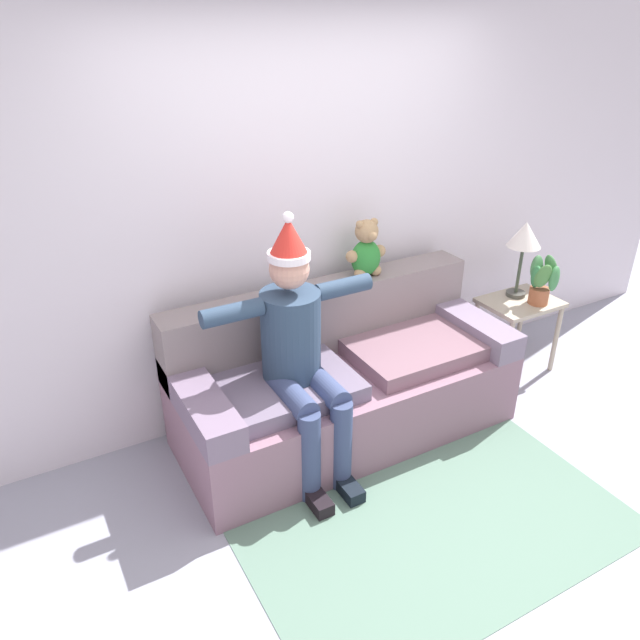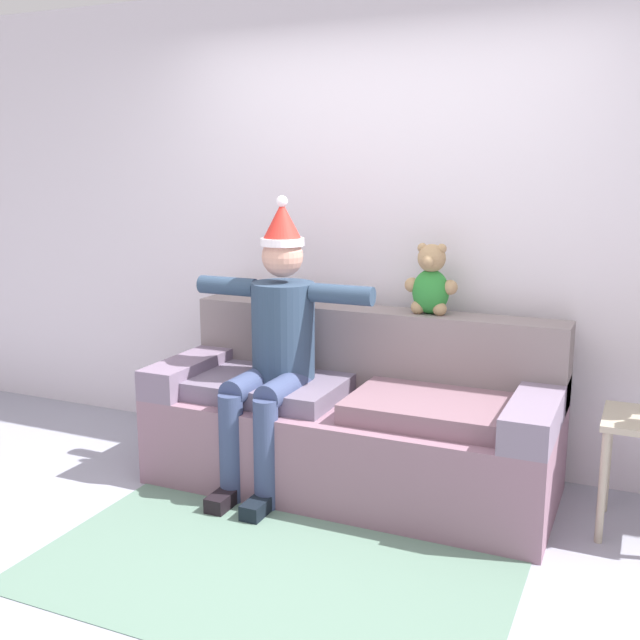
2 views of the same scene
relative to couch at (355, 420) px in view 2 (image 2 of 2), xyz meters
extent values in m
plane|color=#9697A7|center=(0.00, -1.03, -0.36)|extent=(10.00, 10.00, 0.00)
cube|color=silver|center=(0.00, 0.52, 0.99)|extent=(7.00, 0.10, 2.70)
cube|color=gray|center=(0.00, -0.05, -0.12)|extent=(2.12, 0.88, 0.47)
cube|color=gray|center=(0.00, 0.27, 0.34)|extent=(2.12, 0.24, 0.45)
cube|color=slate|center=(-0.95, -0.05, 0.20)|extent=(0.22, 0.88, 0.16)
cube|color=slate|center=(0.95, -0.05, 0.20)|extent=(0.22, 0.88, 0.16)
cube|color=slate|center=(-0.48, -0.10, 0.16)|extent=(0.85, 0.62, 0.10)
cube|color=#7B5A67|center=(0.48, -0.10, 0.16)|extent=(0.85, 0.62, 0.10)
cylinder|color=#2C4059|center=(-0.39, -0.07, 0.47)|extent=(0.34, 0.34, 0.52)
sphere|color=tan|center=(-0.39, -0.07, 0.87)|extent=(0.22, 0.22, 0.22)
cylinder|color=white|center=(-0.39, -0.07, 0.95)|extent=(0.23, 0.23, 0.04)
cone|color=red|center=(-0.39, -0.07, 1.06)|extent=(0.21, 0.21, 0.20)
sphere|color=white|center=(-0.39, -0.07, 1.16)|extent=(0.06, 0.06, 0.06)
cylinder|color=#38446B|center=(-0.49, -0.27, 0.21)|extent=(0.14, 0.40, 0.14)
cylinder|color=#38446B|center=(-0.49, -0.47, -0.07)|extent=(0.13, 0.13, 0.57)
cube|color=black|center=(-0.49, -0.55, -0.32)|extent=(0.10, 0.24, 0.08)
cylinder|color=#38446B|center=(-0.29, -0.27, 0.21)|extent=(0.14, 0.40, 0.14)
cylinder|color=#38446B|center=(-0.29, -0.47, -0.07)|extent=(0.13, 0.13, 0.57)
cube|color=black|center=(-0.29, -0.55, -0.32)|extent=(0.10, 0.24, 0.08)
cylinder|color=#2C4059|center=(-0.73, -0.07, 0.69)|extent=(0.34, 0.10, 0.10)
cylinder|color=#2C4059|center=(-0.05, -0.07, 0.69)|extent=(0.34, 0.10, 0.10)
ellipsoid|color=#2B8433|center=(0.32, 0.27, 0.68)|extent=(0.20, 0.16, 0.24)
sphere|color=tan|center=(0.32, 0.27, 0.86)|extent=(0.15, 0.15, 0.15)
sphere|color=tan|center=(0.32, 0.21, 0.85)|extent=(0.07, 0.07, 0.07)
sphere|color=tan|center=(0.27, 0.27, 0.91)|extent=(0.05, 0.05, 0.05)
sphere|color=tan|center=(0.38, 0.27, 0.91)|extent=(0.05, 0.05, 0.05)
sphere|color=tan|center=(0.22, 0.27, 0.71)|extent=(0.08, 0.08, 0.08)
sphere|color=tan|center=(0.26, 0.24, 0.60)|extent=(0.08, 0.08, 0.08)
sphere|color=tan|center=(0.43, 0.27, 0.71)|extent=(0.08, 0.08, 0.08)
sphere|color=tan|center=(0.38, 0.24, 0.60)|extent=(0.08, 0.08, 0.08)
cylinder|color=#AEA18B|center=(1.27, -0.17, -0.09)|extent=(0.04, 0.04, 0.54)
cylinder|color=#AEA18B|center=(1.27, 0.18, -0.09)|extent=(0.04, 0.04, 0.54)
cube|color=slate|center=(0.00, -1.04, -0.35)|extent=(2.05, 1.16, 0.01)
camera|label=1|loc=(-1.72, -2.80, 2.13)|focal=34.35mm
camera|label=2|loc=(1.39, -3.60, 1.34)|focal=42.18mm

